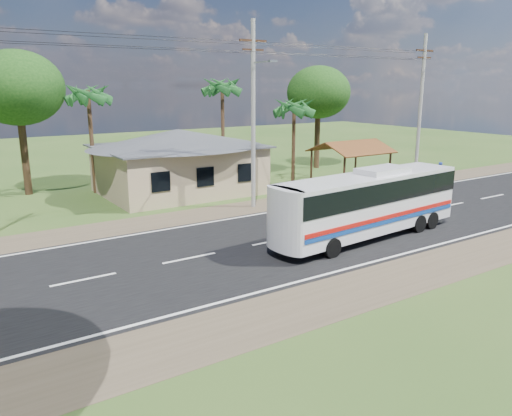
{
  "coord_description": "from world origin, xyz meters",
  "views": [
    {
      "loc": [
        -13.29,
        -18.7,
        7.29
      ],
      "look_at": [
        -0.4,
        1.0,
        1.5
      ],
      "focal_mm": 35.0,
      "sensor_mm": 36.0,
      "label": 1
    }
  ],
  "objects": [
    {
      "name": "tree_behind_house",
      "position": [
        -8.0,
        18.0,
        7.12
      ],
      "size": [
        6.0,
        6.0,
        9.61
      ],
      "color": "#47301E",
      "rests_on": "ground"
    },
    {
      "name": "tree_behind_shed",
      "position": [
        16.0,
        16.0,
        6.68
      ],
      "size": [
        5.6,
        5.6,
        9.02
      ],
      "color": "#47301E",
      "rests_on": "ground"
    },
    {
      "name": "palm_far",
      "position": [
        -4.0,
        16.0,
        6.68
      ],
      "size": [
        2.8,
        2.8,
        7.7
      ],
      "color": "#47301E",
      "rests_on": "ground"
    },
    {
      "name": "coach_bus",
      "position": [
        4.27,
        -1.95,
        1.94
      ],
      "size": [
        11.06,
        3.16,
        3.39
      ],
      "rotation": [
        0.0,
        0.0,
        0.08
      ],
      "color": "silver",
      "rests_on": "ground"
    },
    {
      "name": "palm_near",
      "position": [
        9.5,
        11.0,
        5.71
      ],
      "size": [
        2.8,
        2.8,
        6.7
      ],
      "color": "#47301E",
      "rests_on": "ground"
    },
    {
      "name": "house",
      "position": [
        1.0,
        13.0,
        2.64
      ],
      "size": [
        12.4,
        10.0,
        5.0
      ],
      "color": "tan",
      "rests_on": "ground"
    },
    {
      "name": "palm_mid",
      "position": [
        6.0,
        15.5,
        7.16
      ],
      "size": [
        2.8,
        2.8,
        8.2
      ],
      "color": "#47301E",
      "rests_on": "ground"
    },
    {
      "name": "person",
      "position": [
        19.02,
        5.11,
        0.82
      ],
      "size": [
        0.7,
        0.58,
        1.64
      ],
      "primitive_type": "imported",
      "rotation": [
        0.0,
        0.0,
        3.51
      ],
      "color": "navy",
      "rests_on": "ground"
    },
    {
      "name": "waiting_shed",
      "position": [
        13.0,
        8.5,
        2.73
      ],
      "size": [
        5.2,
        4.48,
        3.35
      ],
      "color": "#3B2115",
      "rests_on": "ground"
    },
    {
      "name": "ground",
      "position": [
        0.0,
        0.0,
        0.0
      ],
      "size": [
        120.0,
        120.0,
        0.0
      ],
      "primitive_type": "plane",
      "color": "#2D4C1B",
      "rests_on": "ground"
    },
    {
      "name": "road",
      "position": [
        0.0,
        0.0,
        0.01
      ],
      "size": [
        120.0,
        16.0,
        0.03
      ],
      "color": "black",
      "rests_on": "ground"
    },
    {
      "name": "utility_poles",
      "position": [
        2.67,
        6.49,
        5.77
      ],
      "size": [
        32.8,
        2.22,
        11.0
      ],
      "color": "#9E9E99",
      "rests_on": "ground"
    },
    {
      "name": "concrete_barrier",
      "position": [
        12.0,
        5.6,
        0.45
      ],
      "size": [
        7.0,
        0.3,
        0.9
      ],
      "primitive_type": "cube",
      "color": "#9E9E99",
      "rests_on": "ground"
    },
    {
      "name": "motorcycle",
      "position": [
        9.54,
        6.97,
        0.43
      ],
      "size": [
        1.69,
        0.69,
        0.87
      ],
      "primitive_type": "imported",
      "rotation": [
        0.0,
        0.0,
        1.64
      ],
      "color": "black",
      "rests_on": "ground"
    }
  ]
}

